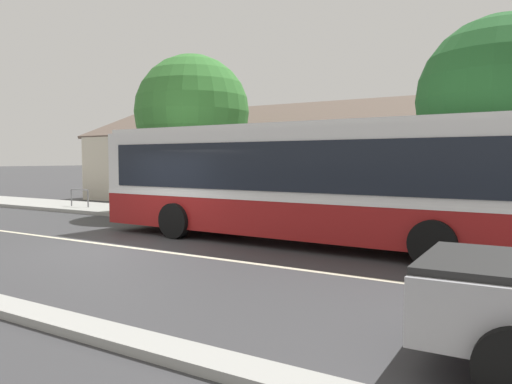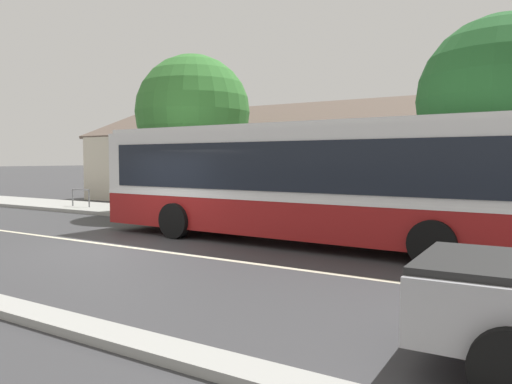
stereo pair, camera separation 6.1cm
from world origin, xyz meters
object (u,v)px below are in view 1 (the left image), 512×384
at_px(street_tree_secondary, 193,118).
at_px(street_tree_primary, 502,100).
at_px(transit_bus, 301,180).
at_px(bike_rack, 80,195).
at_px(bench_by_building, 137,201).

bearing_deg(street_tree_secondary, street_tree_primary, 0.32).
distance_m(transit_bus, street_tree_primary, 6.28).
height_order(street_tree_secondary, bike_rack, street_tree_secondary).
height_order(bench_by_building, street_tree_secondary, street_tree_secondary).
distance_m(street_tree_primary, bike_rack, 16.92).
distance_m(street_tree_secondary, bike_rack, 6.44).
xyz_separation_m(bench_by_building, street_tree_primary, (12.94, 1.40, 3.34)).
xyz_separation_m(street_tree_primary, street_tree_secondary, (-11.12, -0.06, -0.01)).
xyz_separation_m(street_tree_secondary, bike_rack, (-5.45, -1.21, -3.21)).
bearing_deg(street_tree_secondary, transit_bus, -29.81).
height_order(street_tree_primary, bike_rack, street_tree_primary).
relative_size(transit_bus, bench_by_building, 7.58).
bearing_deg(bike_rack, street_tree_primary, 4.38).
xyz_separation_m(bench_by_building, street_tree_secondary, (1.82, 1.34, 3.33)).
relative_size(street_tree_primary, bike_rack, 5.41).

